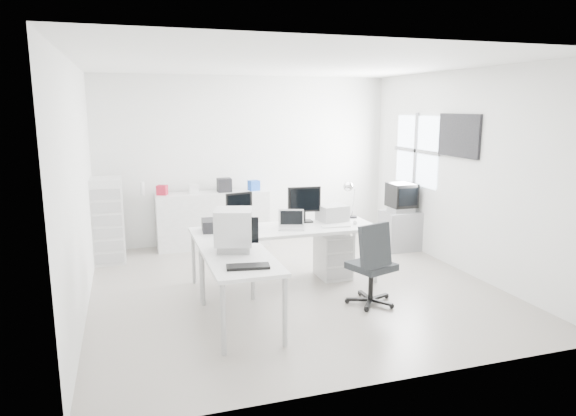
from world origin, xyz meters
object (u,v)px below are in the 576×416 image
object	(u,v)px
drawer_pedestal	(333,255)
sideboard	(213,220)
side_desk	(240,291)
inkjet_printer	(219,225)
lcd_monitor_small	(239,209)
tv_cabinet	(400,230)
laser_printer	(332,213)
filing_cabinet	(108,220)
main_desk	(285,256)
crt_tv	(402,198)
lcd_monitor_large	(304,205)
crt_monitor	(234,231)
laptop	(291,222)
office_chair	(372,262)

from	to	relation	value
drawer_pedestal	sideboard	size ratio (longest dim) A/B	0.33
side_desk	inkjet_printer	size ratio (longest dim) A/B	3.36
lcd_monitor_small	tv_cabinet	world-z (taller)	lcd_monitor_small
laser_printer	tv_cabinet	world-z (taller)	laser_printer
lcd_monitor_small	filing_cabinet	distance (m)	2.25
side_desk	inkjet_printer	world-z (taller)	inkjet_printer
drawer_pedestal	filing_cabinet	size ratio (longest dim) A/B	0.47
main_desk	crt_tv	xyz separation A→B (m)	(2.27, 0.99, 0.48)
drawer_pedestal	lcd_monitor_large	size ratio (longest dim) A/B	1.27
inkjet_printer	filing_cabinet	xyz separation A→B (m)	(-1.38, 1.61, -0.19)
laser_printer	filing_cabinet	distance (m)	3.34
main_desk	filing_cabinet	world-z (taller)	filing_cabinet
laser_printer	main_desk	bearing A→B (deg)	-171.55
main_desk	lcd_monitor_small	bearing A→B (deg)	155.56
laser_printer	crt_monitor	distance (m)	1.93
laptop	drawer_pedestal	bearing A→B (deg)	30.68
laptop	laser_printer	size ratio (longest dim) A/B	0.83
inkjet_printer	tv_cabinet	xyz separation A→B (m)	(3.12, 0.89, -0.51)
side_desk	tv_cabinet	distance (m)	3.76
tv_cabinet	main_desk	bearing A→B (deg)	-156.44
drawer_pedestal	crt_tv	world-z (taller)	crt_tv
main_desk	laser_printer	size ratio (longest dim) A/B	6.43
drawer_pedestal	inkjet_printer	size ratio (longest dim) A/B	1.44
lcd_monitor_large	crt_monitor	xyz separation A→B (m)	(-1.20, -1.10, -0.01)
office_chair	sideboard	bearing A→B (deg)	95.21
filing_cabinet	tv_cabinet	bearing A→B (deg)	-9.07
main_desk	drawer_pedestal	bearing A→B (deg)	4.09
tv_cabinet	lcd_monitor_small	bearing A→B (deg)	-165.28
main_desk	crt_tv	distance (m)	2.53
tv_cabinet	laser_printer	bearing A→B (deg)	-153.14
sideboard	inkjet_printer	bearing A→B (deg)	-97.23
lcd_monitor_small	tv_cabinet	bearing A→B (deg)	1.11
laptop	office_chair	distance (m)	1.19
laptop	office_chair	bearing A→B (deg)	-34.69
office_chair	drawer_pedestal	bearing A→B (deg)	74.20
drawer_pedestal	laser_printer	world-z (taller)	laser_printer
lcd_monitor_small	crt_tv	bearing A→B (deg)	1.11
lcd_monitor_small	sideboard	size ratio (longest dim) A/B	0.25
lcd_monitor_large	office_chair	xyz separation A→B (m)	(0.40, -1.25, -0.47)
laptop	filing_cabinet	bearing A→B (deg)	159.19
lcd_monitor_small	lcd_monitor_large	bearing A→B (deg)	-13.61
crt_monitor	lcd_monitor_large	bearing A→B (deg)	58.48
lcd_monitor_large	laser_printer	bearing A→B (deg)	0.41
tv_cabinet	sideboard	bearing A→B (deg)	159.13
inkjet_printer	filing_cabinet	world-z (taller)	filing_cabinet
crt_tv	office_chair	bearing A→B (deg)	-127.46
crt_tv	sideboard	world-z (taller)	crt_tv
drawer_pedestal	laser_printer	distance (m)	0.58
lcd_monitor_small	sideboard	bearing A→B (deg)	77.89
crt_monitor	crt_tv	distance (m)	3.63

